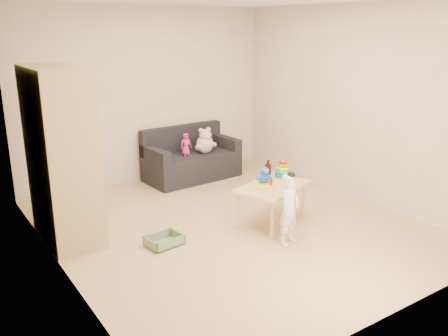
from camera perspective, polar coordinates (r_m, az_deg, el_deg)
room at (r=5.36m, az=1.06°, el=5.95°), size 4.50×4.50×4.50m
wardrobe at (r=5.41m, az=-18.99°, el=1.40°), size 0.53×1.06×1.91m
sofa at (r=7.43m, az=-3.86°, el=0.24°), size 1.48×0.81×0.41m
play_table at (r=5.75m, az=5.80°, el=-4.36°), size 1.06×0.86×0.48m
storage_bin at (r=5.27m, az=-7.21°, el=-8.62°), size 0.40×0.32×0.11m
toddler at (r=5.20m, az=7.87°, el=-5.02°), size 0.33×0.27×0.78m
pink_bear at (r=7.37m, az=-2.33°, el=3.12°), size 0.35×0.33×0.34m
doll at (r=7.23m, az=-4.60°, el=2.83°), size 0.18×0.13×0.34m
ring_stacker at (r=5.94m, az=7.08°, el=-0.36°), size 0.20×0.20×0.23m
brown_bottle at (r=5.92m, az=5.32°, el=-0.28°), size 0.08×0.08×0.23m
blue_plush at (r=5.70m, az=4.82°, el=-0.85°), size 0.21×0.18×0.21m
wooden_figure at (r=5.62m, az=5.68°, el=-1.65°), size 0.05×0.04×0.12m
yellow_book at (r=5.63m, az=4.63°, el=-2.12°), size 0.21×0.21×0.02m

